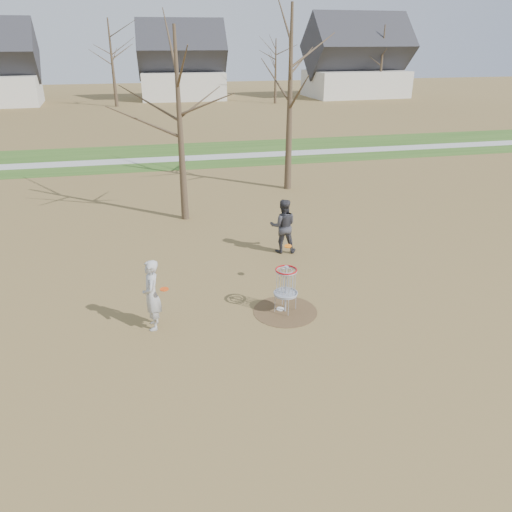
{
  "coord_description": "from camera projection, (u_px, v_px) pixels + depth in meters",
  "views": [
    {
      "loc": [
        -3.46,
        -11.68,
        7.02
      ],
      "look_at": [
        -0.5,
        1.5,
        1.1
      ],
      "focal_mm": 35.0,
      "sensor_mm": 36.0,
      "label": 1
    }
  ],
  "objects": [
    {
      "name": "green_band",
      "position": [
        198.0,
        154.0,
        32.72
      ],
      "size": [
        160.0,
        8.0,
        0.01
      ],
      "primitive_type": "cube",
      "color": "#2D5119",
      "rests_on": "ground"
    },
    {
      "name": "player_standing",
      "position": [
        152.0,
        295.0,
        12.81
      ],
      "size": [
        0.49,
        0.72,
        1.91
      ],
      "primitive_type": "imported",
      "rotation": [
        0.0,
        0.0,
        -1.61
      ],
      "color": "#ADADAD",
      "rests_on": "ground"
    },
    {
      "name": "footpath",
      "position": [
        200.0,
        158.0,
        31.82
      ],
      "size": [
        160.0,
        1.5,
        0.01
      ],
      "primitive_type": "cube",
      "color": "#9E9E99",
      "rests_on": "green_band"
    },
    {
      "name": "bare_trees",
      "position": [
        196.0,
        59.0,
        44.15
      ],
      "size": [
        52.62,
        44.98,
        9.0
      ],
      "color": "#382B1E",
      "rests_on": "ground"
    },
    {
      "name": "discs_in_play",
      "position": [
        234.0,
        265.0,
        13.81
      ],
      "size": [
        4.0,
        2.09,
        0.12
      ],
      "color": "orange",
      "rests_on": "ground"
    },
    {
      "name": "player_throwing",
      "position": [
        283.0,
        226.0,
        17.48
      ],
      "size": [
        1.07,
        0.91,
        1.94
      ],
      "primitive_type": "imported",
      "rotation": [
        0.0,
        0.0,
        2.94
      ],
      "color": "#343439",
      "rests_on": "ground"
    },
    {
      "name": "dirt_circle",
      "position": [
        285.0,
        311.0,
        13.95
      ],
      "size": [
        1.8,
        1.8,
        0.01
      ],
      "primitive_type": "cylinder",
      "color": "#47331E",
      "rests_on": "ground"
    },
    {
      "name": "disc_grounded",
      "position": [
        280.0,
        309.0,
        14.03
      ],
      "size": [
        0.22,
        0.22,
        0.02
      ],
      "primitive_type": "cylinder",
      "color": "silver",
      "rests_on": "dirt_circle"
    },
    {
      "name": "disc_golf_basket",
      "position": [
        286.0,
        282.0,
        13.58
      ],
      "size": [
        0.64,
        0.64,
        1.35
      ],
      "color": "#9EA3AD",
      "rests_on": "ground"
    },
    {
      "name": "ground",
      "position": [
        285.0,
        311.0,
        13.95
      ],
      "size": [
        160.0,
        160.0,
        0.0
      ],
      "primitive_type": "plane",
      "color": "brown",
      "rests_on": "ground"
    },
    {
      "name": "houses_row",
      "position": [
        203.0,
        69.0,
        60.38
      ],
      "size": [
        56.51,
        10.01,
        7.26
      ],
      "color": "silver",
      "rests_on": "ground"
    }
  ]
}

